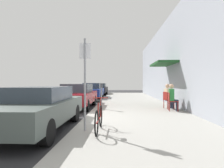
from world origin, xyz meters
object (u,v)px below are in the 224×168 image
Objects in this scene: parked_car_0 at (39,107)px; cafe_chair_0 at (171,100)px; bicycle_0 at (99,118)px; parking_meter at (101,94)px; parked_car_1 at (77,95)px; cafe_chair_1 at (168,99)px; parked_car_3 at (100,89)px; seated_patron_1 at (169,95)px; parked_car_2 at (92,91)px; street_sign at (85,77)px; seated_patron_0 at (173,96)px.

cafe_chair_0 is at bearing 34.42° from parked_car_0.
parking_meter is at bearing 94.59° from bicycle_0.
cafe_chair_1 is (4.97, -1.08, -0.10)m from parked_car_1.
seated_patron_1 reaches higher than parked_car_3.
parked_car_2 is at bearing 90.00° from parked_car_1.
street_sign is at bearing -85.20° from parked_car_3.
bicycle_0 is 1.97× the size of cafe_chair_1.
bicycle_0 is at bearing -13.87° from parked_car_0.
parking_meter is at bearing -176.29° from seated_patron_1.
cafe_chair_1 is 0.20m from seated_patron_1.
cafe_chair_0 is at bearing -8.73° from parking_meter.
parked_car_3 is at bearing 109.66° from seated_patron_0.
parked_car_2 and parking_meter have the same top height.
street_sign is 2.99× the size of cafe_chair_1.
parked_car_2 is 1.00× the size of parked_car_3.
bicycle_0 is (1.90, -0.47, -0.23)m from parked_car_0.
seated_patron_1 is (0.06, 0.75, 0.19)m from cafe_chair_0.
parked_car_2 is 2.57× the size of bicycle_0.
cafe_chair_1 is (3.07, 4.61, 0.14)m from bicycle_0.
parking_meter is at bearing -83.47° from parked_car_3.
seated_patron_1 is (5.03, -13.31, 0.09)m from parked_car_3.
cafe_chair_1 is at bearing -69.55° from parked_car_3.
street_sign reaches higher than parked_car_0.
seated_patron_0 is at bearing -57.71° from parked_car_2.
seated_patron_0 reaches higher than parked_car_3.
parking_meter is 3.52m from seated_patron_0.
seated_patron_0 is (5.03, -7.95, 0.08)m from parked_car_2.
parked_car_2 is at bearing 124.57° from cafe_chair_1.
seated_patron_1 is at bearing -55.06° from parked_car_2.
seated_patron_0 is at bearing -19.95° from parked_car_1.
bicycle_0 reaches higher than cafe_chair_1.
parked_car_0 is 3.33× the size of parking_meter.
parked_car_1 is 1.69× the size of street_sign.
street_sign is 2.02× the size of seated_patron_0.
parking_meter reaches higher than bicycle_0.
street_sign reaches higher than seated_patron_1.
cafe_chair_0 is at bearing -70.54° from parked_car_3.
parking_meter is (1.55, -13.53, 0.16)m from parked_car_3.
parked_car_3 is 14.22m from seated_patron_1.
parked_car_0 is 1.97m from bicycle_0.
parked_car_3 is at bearing 90.00° from parked_car_2.
parking_meter is 1.52× the size of cafe_chair_0.
parked_car_0 is 5.06× the size of cafe_chair_1.
cafe_chair_0 is 1.00× the size of cafe_chair_1.
parking_meter is at bearing -176.49° from cafe_chair_1.
parked_car_3 reaches higher than parked_car_0.
parked_car_1 is 5.14m from seated_patron_1.
seated_patron_0 is at bearing -70.34° from parked_car_3.
cafe_chair_1 is at bearing 89.85° from cafe_chair_0.
seated_patron_1 is (0.00, 0.76, 0.00)m from seated_patron_0.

